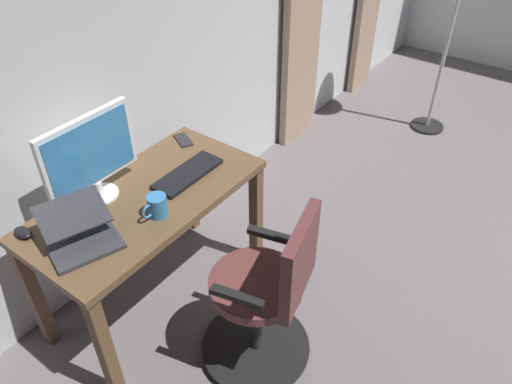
% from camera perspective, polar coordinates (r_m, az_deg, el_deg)
% --- Properties ---
extents(curtain_right_panel, '(0.45, 0.06, 2.26)m').
position_cam_1_polar(curtain_right_panel, '(3.87, 5.60, 21.19)').
color(curtain_right_panel, tan).
rests_on(curtain_right_panel, ground).
extents(desk, '(1.21, 0.61, 0.74)m').
position_cam_1_polar(desk, '(2.55, -12.36, -2.50)').
color(desk, brown).
rests_on(desk, ground).
extents(office_chair, '(0.56, 0.56, 0.95)m').
position_cam_1_polar(office_chair, '(2.35, 1.29, -12.19)').
color(office_chair, black).
rests_on(office_chair, ground).
extents(computer_monitor, '(0.50, 0.18, 0.43)m').
position_cam_1_polar(computer_monitor, '(2.41, -18.64, 4.09)').
color(computer_monitor, white).
rests_on(computer_monitor, desk).
extents(computer_keyboard, '(0.40, 0.15, 0.02)m').
position_cam_1_polar(computer_keyboard, '(2.57, -7.91, 2.10)').
color(computer_keyboard, black).
rests_on(computer_keyboard, desk).
extents(laptop, '(0.38, 0.39, 0.16)m').
position_cam_1_polar(laptop, '(2.27, -19.62, -4.60)').
color(laptop, '#333338').
rests_on(laptop, desk).
extents(computer_mouse, '(0.06, 0.10, 0.04)m').
position_cam_1_polar(computer_mouse, '(2.43, -25.37, -4.27)').
color(computer_mouse, black).
rests_on(computer_mouse, desk).
extents(cell_phone_by_monitor, '(0.12, 0.16, 0.01)m').
position_cam_1_polar(cell_phone_by_monitor, '(2.86, -8.41, 5.97)').
color(cell_phone_by_monitor, '#232328').
rests_on(cell_phone_by_monitor, desk).
extents(mug_tea, '(0.14, 0.09, 0.11)m').
position_cam_1_polar(mug_tea, '(2.32, -11.40, -1.61)').
color(mug_tea, teal).
rests_on(mug_tea, desk).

